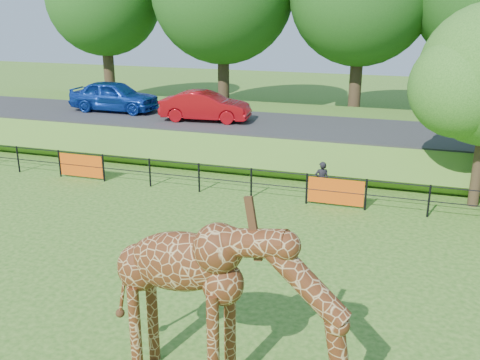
{
  "coord_description": "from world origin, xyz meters",
  "views": [
    {
      "loc": [
        5.15,
        -9.26,
        6.6
      ],
      "look_at": [
        0.87,
        4.02,
        2.0
      ],
      "focal_mm": 40.0,
      "sensor_mm": 36.0,
      "label": 1
    }
  ],
  "objects": [
    {
      "name": "car_red",
      "position": [
        -3.93,
        13.65,
        2.1
      ],
      "size": [
        4.27,
        1.86,
        1.37
      ],
      "primitive_type": "imported",
      "rotation": [
        0.0,
        0.0,
        1.67
      ],
      "color": "#B10C13",
      "rests_on": "road"
    },
    {
      "name": "giraffe",
      "position": [
        2.57,
        -1.87,
        1.69
      ],
      "size": [
        4.81,
        1.53,
        3.38
      ],
      "primitive_type": null,
      "rotation": [
        0.0,
        0.0,
        -0.14
      ],
      "color": "#532711",
      "rests_on": "ground"
    },
    {
      "name": "car_blue",
      "position": [
        -9.17,
        14.42,
        2.19
      ],
      "size": [
        4.53,
        1.83,
        1.54
      ],
      "primitive_type": "imported",
      "rotation": [
        0.0,
        0.0,
        1.57
      ],
      "color": "#1642B5",
      "rests_on": "road"
    },
    {
      "name": "ground",
      "position": [
        0.0,
        0.0,
        0.0
      ],
      "size": [
        90.0,
        90.0,
        0.0
      ],
      "primitive_type": "plane",
      "color": "#2A5C17",
      "rests_on": "ground"
    },
    {
      "name": "embankment",
      "position": [
        0.0,
        15.5,
        0.65
      ],
      "size": [
        40.0,
        9.0,
        1.3
      ],
      "primitive_type": "cube",
      "color": "#2A5C17",
      "rests_on": "ground"
    },
    {
      "name": "perimeter_fence",
      "position": [
        0.0,
        8.0,
        0.55
      ],
      "size": [
        28.07,
        0.1,
        1.1
      ],
      "primitive_type": null,
      "color": "black",
      "rests_on": "ground"
    },
    {
      "name": "road",
      "position": [
        0.0,
        14.0,
        1.36
      ],
      "size": [
        40.0,
        5.0,
        0.12
      ],
      "primitive_type": "cube",
      "color": "#2B2B2D",
      "rests_on": "embankment"
    },
    {
      "name": "visitor",
      "position": [
        2.4,
        8.66,
        0.69
      ],
      "size": [
        0.58,
        0.48,
        1.37
      ],
      "primitive_type": "imported",
      "rotation": [
        0.0,
        0.0,
        3.48
      ],
      "color": "black",
      "rests_on": "ground"
    }
  ]
}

